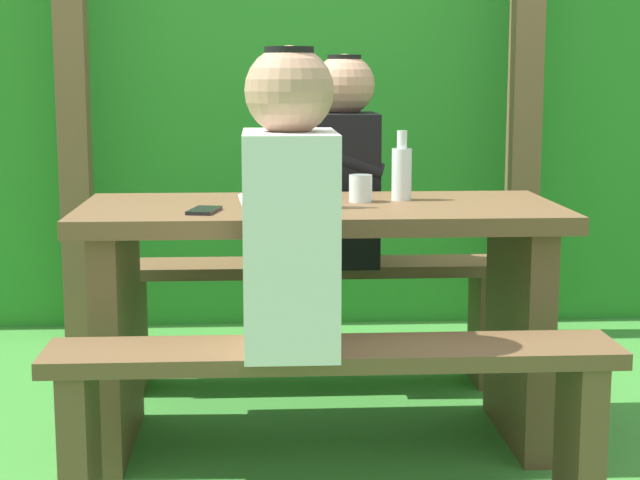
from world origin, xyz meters
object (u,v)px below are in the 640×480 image
object	(u,v)px
drinking_glass	(361,188)
bottle_right	(312,173)
picnic_table	(320,281)
bench_near	(334,396)
person_black_coat	(344,168)
person_white_shirt	(290,211)
cell_phone	(204,210)
bench_far	(311,297)
bottle_left	(402,172)

from	to	relation	value
drinking_glass	bottle_right	size ratio (longest dim) A/B	0.33
picnic_table	bottle_right	xyz separation A→B (m)	(-0.03, -0.08, 0.33)
bench_near	person_black_coat	xyz separation A→B (m)	(0.12, 1.12, 0.46)
person_white_shirt	cell_phone	xyz separation A→B (m)	(-0.23, 0.41, -0.05)
bench_far	person_white_shirt	world-z (taller)	person_white_shirt
person_white_shirt	bottle_right	xyz separation A→B (m)	(0.08, 0.48, 0.04)
picnic_table	cell_phone	distance (m)	0.43
bench_near	bottle_right	bearing A→B (deg)	93.37
bench_far	bottle_left	size ratio (longest dim) A/B	6.65
picnic_table	cell_phone	size ratio (longest dim) A/B	10.00
person_black_coat	drinking_glass	world-z (taller)	person_black_coat
picnic_table	bench_far	xyz separation A→B (m)	(0.00, 0.56, -0.17)
person_black_coat	drinking_glass	xyz separation A→B (m)	(0.01, -0.51, -0.02)
picnic_table	bottle_left	distance (m)	0.42
bottle_right	bottle_left	bearing A→B (deg)	30.78
person_black_coat	cell_phone	bearing A→B (deg)	-122.23
picnic_table	cell_phone	world-z (taller)	cell_phone
bench_near	person_white_shirt	bearing A→B (deg)	178.19
bench_near	drinking_glass	size ratio (longest dim) A/B	17.19
bench_near	bottle_left	bearing A→B (deg)	68.86
bottle_right	cell_phone	world-z (taller)	bottle_right
drinking_glass	bottle_right	xyz separation A→B (m)	(-0.15, -0.13, 0.06)
bottle_left	bench_near	bearing A→B (deg)	-111.14
drinking_glass	cell_phone	world-z (taller)	drinking_glass
person_black_coat	drinking_glass	size ratio (longest dim) A/B	8.84
cell_phone	bench_far	bearing A→B (deg)	76.96
bench_near	drinking_glass	bearing A→B (deg)	78.57
person_white_shirt	bottle_left	distance (m)	0.74
cell_phone	picnic_table	bearing A→B (deg)	36.26
bench_far	person_black_coat	distance (m)	0.47
drinking_glass	person_white_shirt	bearing A→B (deg)	-110.54
bench_near	cell_phone	bearing A→B (deg)	128.70
person_black_coat	bottle_right	world-z (taller)	person_black_coat
bench_far	bottle_right	distance (m)	0.81
person_black_coat	drinking_glass	distance (m)	0.51
bench_near	person_white_shirt	size ratio (longest dim) A/B	1.95
person_white_shirt	person_black_coat	size ratio (longest dim) A/B	1.00
bench_near	bottle_right	xyz separation A→B (m)	(-0.03, 0.49, 0.50)
person_black_coat	bottle_left	world-z (taller)	person_black_coat
bottle_left	bottle_right	bearing A→B (deg)	-149.22
drinking_glass	bottle_right	world-z (taller)	bottle_right
person_black_coat	bottle_right	bearing A→B (deg)	-102.87
drinking_glass	bottle_left	distance (m)	0.14
picnic_table	bottle_right	size ratio (longest dim) A/B	5.63
cell_phone	bench_near	bearing A→B (deg)	-39.47
bottle_left	cell_phone	xyz separation A→B (m)	(-0.58, -0.24, -0.08)
cell_phone	person_white_shirt	bearing A→B (deg)	-49.33
picnic_table	bottle_left	xyz separation A→B (m)	(0.25, 0.09, 0.32)
person_white_shirt	drinking_glass	bearing A→B (deg)	69.46
cell_phone	person_black_coat	bearing A→B (deg)	69.60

